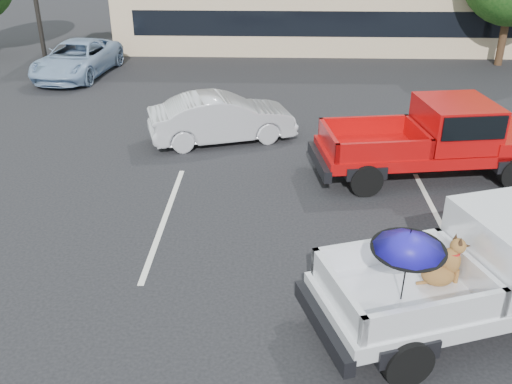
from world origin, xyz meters
TOP-DOWN VIEW (x-y plane):
  - ground at (0.00, 0.00)m, footprint 90.00×90.00m
  - stripe_left at (-3.00, 2.00)m, footprint 0.12×5.00m
  - stripe_right at (3.00, 2.00)m, footprint 0.12×5.00m
  - silver_pickup at (3.05, -1.12)m, footprint 6.02×3.64m
  - red_pickup at (3.66, 4.56)m, footprint 6.04×2.83m
  - silver_sedan at (-2.13, 6.70)m, footprint 4.41×2.64m
  - blue_suv at (-8.56, 13.61)m, footprint 2.83×5.15m

SIDE VIEW (x-z plane):
  - ground at x=0.00m, z-range 0.00..0.00m
  - stripe_left at x=-3.00m, z-range 0.00..0.01m
  - stripe_right at x=3.00m, z-range 0.00..0.01m
  - blue_suv at x=-8.56m, z-range 0.00..1.37m
  - silver_sedan at x=-2.13m, z-range 0.00..1.37m
  - red_pickup at x=3.66m, z-range 0.09..2.00m
  - silver_pickup at x=3.05m, z-range 0.02..2.08m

